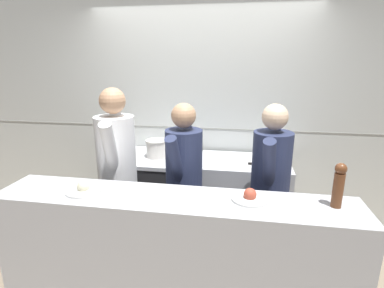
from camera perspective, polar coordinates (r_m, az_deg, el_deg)
The scene contains 13 objects.
ground_plane at distance 2.92m, azimuth -2.11°, elevation -25.55°, with size 14.00×14.00×0.00m, color #7F705B.
wall_back_tiled at distance 3.53m, azimuth 1.90°, elevation 5.51°, with size 8.00×0.06×2.60m.
oven_range at distance 3.51m, azimuth -7.29°, elevation -9.26°, with size 0.95×0.71×0.90m.
prep_counter at distance 3.38m, azimuth 9.50°, elevation -10.47°, with size 0.95×0.65×0.90m.
pass_counter at distance 2.41m, azimuth -3.38°, elevation -20.91°, with size 2.60×0.45×0.99m.
stock_pot at distance 3.28m, azimuth -6.73°, elevation -0.75°, with size 0.24×0.24×0.19m.
chefs_knife at distance 3.11m, azimuth 13.27°, elevation -3.94°, with size 0.35×0.08×0.02m.
plated_dish_main at distance 2.36m, azimuth -19.95°, elevation -8.04°, with size 0.26×0.26×0.09m.
plated_dish_appetiser at distance 2.14m, azimuth 10.96°, elevation -9.90°, with size 0.26×0.26×0.09m.
pepper_mill at distance 2.17m, azimuth 26.17°, elevation -6.92°, with size 0.07×0.07×0.30m.
chef_head_cook at distance 2.81m, azimuth -14.01°, elevation -5.11°, with size 0.41×0.75×1.70m.
chef_sous at distance 2.68m, azimuth -1.51°, elevation -7.22°, with size 0.37×0.70×1.59m.
chef_line at distance 2.66m, azimuth 14.59°, elevation -7.80°, with size 0.38×0.70×1.59m.
Camera 1 is at (0.46, -2.14, 1.93)m, focal length 28.00 mm.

